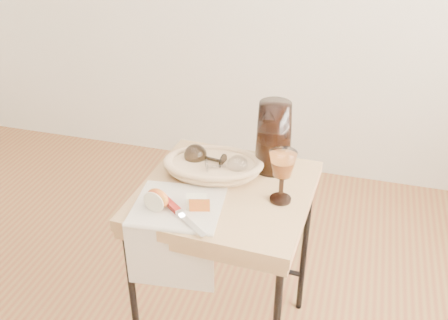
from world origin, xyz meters
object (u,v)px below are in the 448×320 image
(pitcher, at_px, (274,137))
(wine_goblet, at_px, (282,177))
(side_table, at_px, (226,269))
(tea_towel, at_px, (178,206))
(table_knife, at_px, (182,215))
(goblet_lying_a, at_px, (207,158))
(bread_basket, at_px, (213,167))
(apple_half, at_px, (157,198))
(goblet_lying_b, at_px, (224,166))

(pitcher, height_order, wine_goblet, pitcher)
(side_table, bearing_deg, tea_towel, -129.68)
(wine_goblet, relative_size, table_knife, 0.80)
(goblet_lying_a, distance_m, table_knife, 0.28)
(side_table, bearing_deg, bread_basket, 130.62)
(table_knife, bearing_deg, tea_towel, 159.34)
(pitcher, relative_size, apple_half, 3.88)
(bread_basket, bearing_deg, tea_towel, -112.36)
(tea_towel, distance_m, wine_goblet, 0.33)
(pitcher, bearing_deg, goblet_lying_b, -156.01)
(tea_towel, height_order, pitcher, pitcher)
(goblet_lying_b, distance_m, table_knife, 0.26)
(apple_half, xyz_separation_m, table_knife, (0.09, -0.02, -0.03))
(goblet_lying_a, height_order, wine_goblet, wine_goblet)
(bread_basket, xyz_separation_m, wine_goblet, (0.25, -0.09, 0.06))
(bread_basket, height_order, pitcher, pitcher)
(tea_towel, bearing_deg, table_knife, -65.46)
(table_knife, bearing_deg, apple_half, -157.59)
(side_table, distance_m, bread_basket, 0.39)
(table_knife, bearing_deg, bread_basket, 125.02)
(side_table, xyz_separation_m, pitcher, (0.12, 0.17, 0.47))
(goblet_lying_b, xyz_separation_m, pitcher, (0.14, 0.11, 0.08))
(bread_basket, xyz_separation_m, pitcher, (0.19, 0.09, 0.10))
(pitcher, bearing_deg, bread_basket, -167.43)
(goblet_lying_b, xyz_separation_m, wine_goblet, (0.21, -0.07, 0.04))
(apple_half, bearing_deg, goblet_lying_a, 82.87)
(wine_goblet, distance_m, table_knife, 0.33)
(goblet_lying_a, distance_m, apple_half, 0.27)
(bread_basket, relative_size, apple_half, 4.07)
(bread_basket, relative_size, table_knife, 1.37)
(side_table, distance_m, goblet_lying_b, 0.40)
(tea_towel, relative_size, bread_basket, 0.90)
(side_table, height_order, goblet_lying_a, goblet_lying_a)
(bread_basket, bearing_deg, apple_half, -122.26)
(side_table, xyz_separation_m, bread_basket, (-0.07, 0.08, 0.38))
(goblet_lying_b, height_order, table_knife, goblet_lying_b)
(goblet_lying_a, bearing_deg, apple_half, 82.82)
(tea_towel, relative_size, goblet_lying_b, 2.33)
(goblet_lying_a, height_order, apple_half, goblet_lying_a)
(apple_half, bearing_deg, table_knife, -6.77)
(tea_towel, relative_size, apple_half, 3.65)
(goblet_lying_a, height_order, table_knife, goblet_lying_a)
(pitcher, distance_m, wine_goblet, 0.20)
(tea_towel, bearing_deg, apple_half, -157.18)
(bread_basket, distance_m, pitcher, 0.23)
(tea_towel, bearing_deg, wine_goblet, 16.05)
(goblet_lying_a, xyz_separation_m, table_knife, (0.01, -0.28, -0.04))
(pitcher, xyz_separation_m, table_knife, (-0.20, -0.36, -0.11))
(bread_basket, xyz_separation_m, goblet_lying_a, (-0.03, 0.01, 0.03))
(goblet_lying_a, bearing_deg, table_knife, 101.33)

